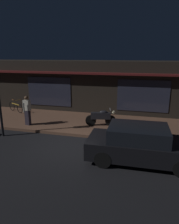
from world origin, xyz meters
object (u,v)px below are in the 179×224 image
object	(u,v)px
bicycle_parked	(16,107)
parked_car_far	(140,144)
motorcycle	(101,117)
person_photographer	(27,110)

from	to	relation	value
bicycle_parked	parked_car_far	distance (m)	9.75
motorcycle	parked_car_far	size ratio (longest dim) A/B	0.41
bicycle_parked	person_photographer	bearing A→B (deg)	-44.90
motorcycle	bicycle_parked	distance (m)	6.51
parked_car_far	motorcycle	bearing A→B (deg)	123.30
bicycle_parked	motorcycle	bearing A→B (deg)	-12.44
bicycle_parked	parked_car_far	xyz separation A→B (m)	(8.53, -4.72, 0.20)
motorcycle	parked_car_far	world-z (taller)	parked_car_far
motorcycle	person_photographer	bearing A→B (deg)	-167.57
bicycle_parked	person_photographer	xyz separation A→B (m)	(2.30, -2.29, 0.52)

